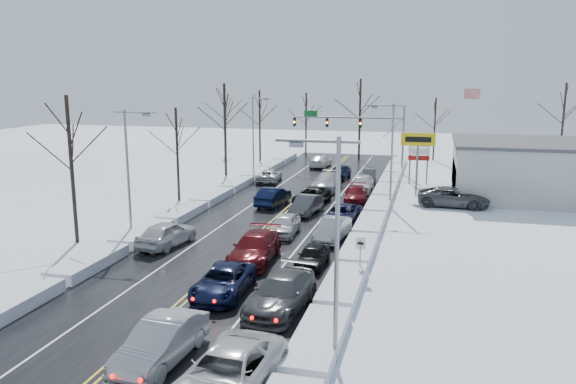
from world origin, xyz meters
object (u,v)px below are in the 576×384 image
(traffic_signal_mast, at_px, (360,126))
(oncoming_car_0, at_px, (273,205))
(dealership_building, at_px, (566,170))
(tires_plus_sign, at_px, (418,144))
(flagpole, at_px, (463,123))

(traffic_signal_mast, distance_m, oncoming_car_0, 20.94)
(oncoming_car_0, bearing_deg, traffic_signal_mast, -98.49)
(traffic_signal_mast, relative_size, dealership_building, 0.65)
(tires_plus_sign, bearing_deg, dealership_building, 8.47)
(dealership_building, bearing_deg, oncoming_car_0, -159.47)
(traffic_signal_mast, height_order, tires_plus_sign, traffic_signal_mast)
(traffic_signal_mast, xyz_separation_m, tires_plus_sign, (7.05, -12.00, -0.49))
(tires_plus_sign, bearing_deg, flagpole, 71.56)
(traffic_signal_mast, relative_size, oncoming_car_0, 2.70)
(dealership_building, bearing_deg, tires_plus_sign, -171.53)
(flagpole, bearing_deg, oncoming_car_0, -127.86)
(tires_plus_sign, xyz_separation_m, flagpole, (4.67, 14.01, 0.93))
(flagpole, relative_size, dealership_building, 0.49)
(flagpole, xyz_separation_m, dealership_building, (8.80, -12.00, -3.27))
(flagpole, bearing_deg, dealership_building, -53.73)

